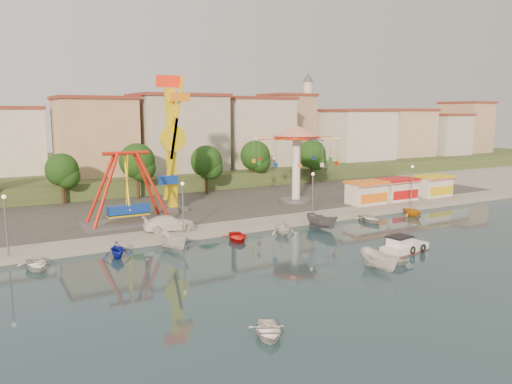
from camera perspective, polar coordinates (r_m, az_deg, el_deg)
ground at (r=44.21m, az=7.85°, el=-7.75°), size 200.00×200.00×0.00m
quay_deck at (r=99.77m, az=-14.17°, el=1.67°), size 200.00×100.00×0.60m
asphalt_pad at (r=69.67m, az=-7.20°, el=-1.00°), size 90.00×28.00×0.01m
hill_terrace at (r=104.43m, az=-14.92°, el=2.63°), size 200.00×60.00×3.00m
pirate_ship_ride at (r=56.12m, az=-14.49°, el=0.25°), size 10.00×5.00×8.00m
kamikaze_tower at (r=61.94m, az=-9.52°, el=5.14°), size 3.57×3.10×16.50m
wave_swinger at (r=67.80m, az=4.65°, el=5.23°), size 11.60×11.60×10.40m
booth_left at (r=68.24m, az=12.52°, el=-0.03°), size 5.40×3.78×3.08m
booth_mid at (r=72.15m, az=15.91°, el=0.32°), size 5.40×3.78×3.08m
booth_right at (r=77.27m, az=19.59°, el=0.71°), size 5.40×3.78×3.08m
lamp_post_0 at (r=47.60m, az=-26.64°, el=-3.58°), size 0.14×0.14×5.00m
lamp_post_1 at (r=50.78m, az=-8.34°, el=-1.95°), size 0.14×0.14×5.00m
lamp_post_2 at (r=58.33m, az=6.48°, el=-0.47°), size 0.14×0.14×5.00m
lamp_post_3 at (r=68.84m, az=17.35°, el=0.63°), size 0.14×0.14×5.00m
tree_1 at (r=70.90m, az=-21.30°, el=2.37°), size 4.35×4.35×6.80m
tree_2 at (r=72.47m, az=-13.43°, el=3.45°), size 5.02×5.02×7.85m
tree_3 at (r=74.52m, az=-5.69°, el=3.53°), size 4.68×4.68×7.32m
tree_4 at (r=81.62m, az=-0.09°, el=4.19°), size 4.86×4.86×7.60m
tree_5 at (r=85.46m, az=6.39°, el=4.33°), size 4.83×4.83×7.54m
building_1 at (r=85.25m, az=-26.41°, el=4.51°), size 12.33×9.01×8.63m
building_2 at (r=87.42m, az=-17.83°, el=5.97°), size 11.95×9.28×11.23m
building_3 at (r=88.30m, az=-8.55°, el=5.67°), size 12.59×10.50×9.20m
building_4 at (r=96.93m, az=-1.78°, el=6.08°), size 10.75×9.23×9.24m
building_5 at (r=102.16m, az=5.38°, el=6.75°), size 12.77×10.96×11.21m
building_6 at (r=108.08m, az=11.04°, el=7.06°), size 8.23×8.98×12.36m
building_7 at (r=119.74m, az=13.85°, el=6.29°), size 11.59×10.93×8.76m
building_8 at (r=125.27m, az=20.62°, el=6.96°), size 12.84×9.28×12.58m
building_9 at (r=137.59m, az=23.36°, el=6.24°), size 12.95×9.17×9.21m
minaret at (r=107.16m, az=5.90°, el=8.96°), size 2.80×2.80×18.00m
cabin_motorboat at (r=47.98m, az=16.51°, el=-6.12°), size 5.19×2.66×1.74m
rowboat_a at (r=44.15m, az=15.12°, el=-7.58°), size 3.77×3.70×0.64m
rowboat_b at (r=29.77m, az=1.40°, el=-15.60°), size 3.32×3.75×0.64m
skiff at (r=42.21m, az=13.97°, el=-7.59°), size 1.84×4.38×1.66m
van at (r=52.59m, az=-9.87°, el=-3.53°), size 5.57×2.88×1.54m
moored_boat_0 at (r=45.26m, az=-23.83°, el=-7.57°), size 2.82×3.78×0.75m
moored_boat_1 at (r=46.16m, az=-15.62°, el=-6.32°), size 2.76×3.09×1.48m
moored_boat_2 at (r=47.58m, az=-9.47°, el=-5.57°), size 2.65×4.43×1.60m
moored_boat_3 at (r=50.28m, az=-2.19°, el=-5.14°), size 3.64×4.33×0.77m
moored_boat_4 at (r=52.79m, az=3.03°, el=-3.99°), size 2.90×3.28×1.60m
moored_boat_5 at (r=55.67m, az=7.55°, el=-3.35°), size 2.49×4.50×1.64m
moored_boat_6 at (r=60.19m, az=12.94°, el=-2.98°), size 3.33×4.21×0.78m
moored_boat_7 at (r=64.80m, az=17.40°, el=-1.96°), size 2.67×3.06×1.56m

